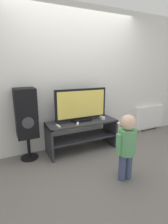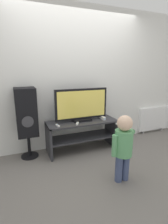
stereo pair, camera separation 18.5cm
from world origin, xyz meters
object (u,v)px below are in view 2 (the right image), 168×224
object	(u,v)px
remote_primary	(58,125)
remote_secondary	(77,123)
game_console	(102,118)
child	(123,143)
television	(82,105)
speaker_tower	(26,113)
radiator	(154,118)

from	to	relation	value
remote_primary	remote_secondary	world-z (taller)	same
remote_primary	game_console	bearing A→B (deg)	5.50
child	television	bearing A→B (deg)	98.79
television	remote_secondary	xyz separation A→B (m)	(-0.14, -0.16, -0.28)
television	remote_primary	distance (m)	0.57
speaker_tower	television	bearing A→B (deg)	-4.79
television	remote_secondary	size ratio (longest dim) A/B	7.42
television	remote_secondary	distance (m)	0.35
speaker_tower	game_console	bearing A→B (deg)	-5.33
remote_primary	speaker_tower	distance (m)	0.55
speaker_tower	child	bearing A→B (deg)	-46.15
television	child	bearing A→B (deg)	-81.21
child	radiator	bearing A→B (deg)	36.39
game_console	child	bearing A→B (deg)	-102.83
remote_secondary	speaker_tower	xyz separation A→B (m)	(-0.80, 0.24, 0.20)
game_console	radiator	size ratio (longest dim) A/B	0.23
remote_secondary	child	world-z (taller)	child
remote_primary	child	world-z (taller)	child
game_console	remote_primary	size ratio (longest dim) A/B	1.45
remote_secondary	speaker_tower	distance (m)	0.86
remote_primary	speaker_tower	xyz separation A→B (m)	(-0.46, 0.21, 0.20)
television	remote_primary	size ratio (longest dim) A/B	7.27
remote_secondary	child	xyz separation A→B (m)	(0.31, -0.92, -0.03)
game_console	radiator	world-z (taller)	game_console
television	speaker_tower	world-z (taller)	speaker_tower
child	radiator	size ratio (longest dim) A/B	1.12
game_console	speaker_tower	world-z (taller)	speaker_tower
remote_primary	radiator	xyz separation A→B (m)	(2.41, 0.36, -0.25)
child	radiator	xyz separation A→B (m)	(1.77, 1.30, -0.22)
game_console	radiator	xyz separation A→B (m)	(1.53, 0.27, -0.26)
child	game_console	bearing A→B (deg)	77.17
remote_primary	remote_secondary	bearing A→B (deg)	-4.50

